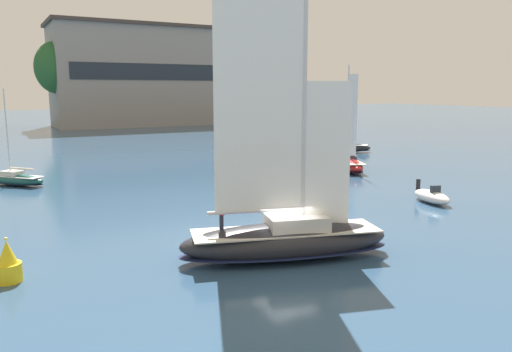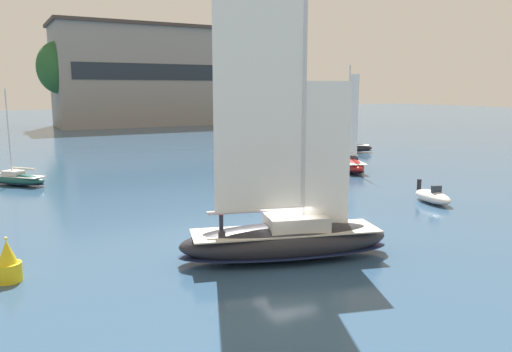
% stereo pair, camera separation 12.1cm
% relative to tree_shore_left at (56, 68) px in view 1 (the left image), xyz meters
% --- Properties ---
extents(ground_plane, '(400.00, 400.00, 0.00)m').
position_rel_tree_shore_left_xyz_m(ground_plane, '(-1.74, -90.43, -12.37)').
color(ground_plane, '#2D4C6B').
extents(waterfront_building, '(46.54, 17.16, 22.05)m').
position_rel_tree_shore_left_xyz_m(waterfront_building, '(22.12, 3.35, -1.31)').
color(waterfront_building, gray).
rests_on(waterfront_building, ground).
extents(tree_shore_left, '(8.59, 8.59, 17.67)m').
position_rel_tree_shore_left_xyz_m(tree_shore_left, '(0.00, 0.00, 0.00)').
color(tree_shore_left, '#4C3828').
rests_on(tree_shore_left, ground).
extents(tree_shore_center, '(6.82, 6.82, 14.03)m').
position_rel_tree_shore_left_xyz_m(tree_shore_center, '(42.92, -6.14, -2.55)').
color(tree_shore_center, brown).
rests_on(tree_shore_center, ground).
extents(sailboat_main, '(10.73, 5.64, 14.20)m').
position_rel_tree_shore_left_xyz_m(sailboat_main, '(-1.73, -90.44, -11.25)').
color(sailboat_main, '#232328').
rests_on(sailboat_main, ground).
extents(sailboat_moored_mid_channel, '(5.14, 5.50, 8.12)m').
position_rel_tree_shore_left_xyz_m(sailboat_moored_mid_channel, '(-12.06, -63.55, -11.82)').
color(sailboat_moored_mid_channel, '#194C47').
rests_on(sailboat_moored_mid_channel, ground).
extents(sailboat_moored_far_slip, '(6.31, 6.30, 9.59)m').
position_rel_tree_shore_left_xyz_m(sailboat_moored_far_slip, '(27.19, -58.57, -11.72)').
color(sailboat_moored_far_slip, '#232328').
rests_on(sailboat_moored_far_slip, ground).
extents(sailboat_moored_outer_mooring, '(4.88, 7.83, 10.45)m').
position_rel_tree_shore_left_xyz_m(sailboat_moored_outer_mooring, '(17.95, -70.77, -11.51)').
color(sailboat_moored_outer_mooring, maroon).
rests_on(sailboat_moored_outer_mooring, ground).
extents(motor_tender, '(2.29, 3.94, 1.42)m').
position_rel_tree_shore_left_xyz_m(motor_tender, '(13.87, -85.29, -11.91)').
color(motor_tender, silver).
rests_on(motor_tender, ground).
extents(channel_buoy, '(1.08, 1.08, 1.97)m').
position_rel_tree_shore_left_xyz_m(channel_buoy, '(-13.64, -87.34, -11.59)').
color(channel_buoy, yellow).
rests_on(channel_buoy, ground).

